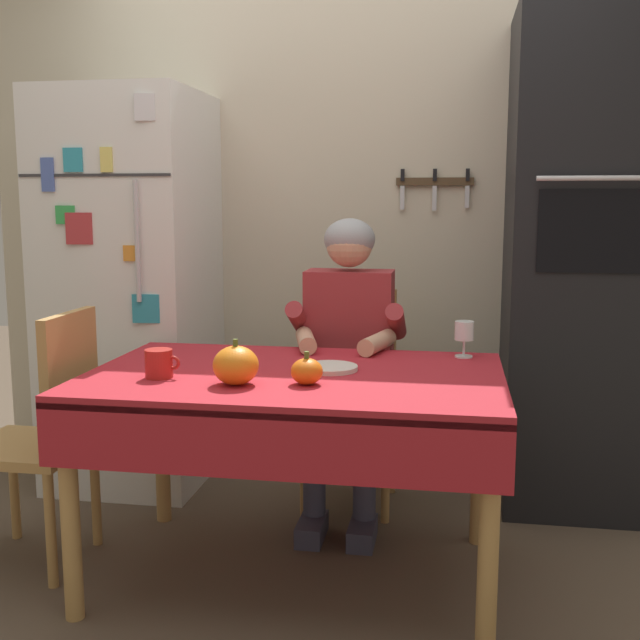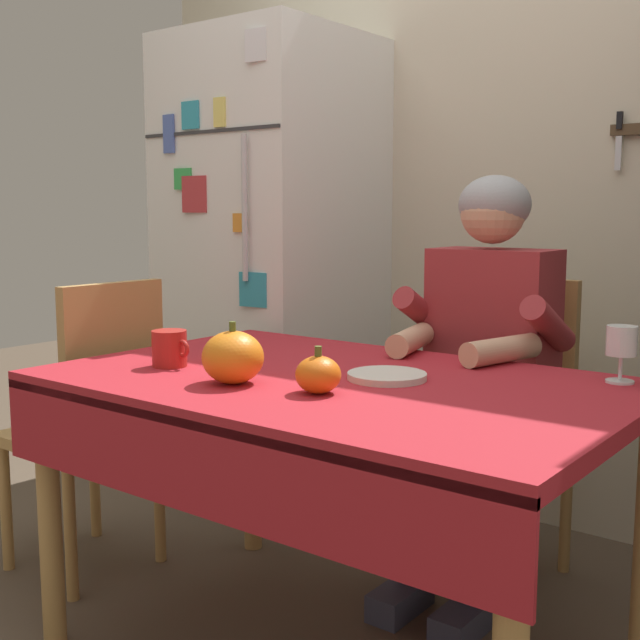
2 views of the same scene
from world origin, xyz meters
name	(u,v)px [view 1 (image 1 of 2)]	position (x,y,z in m)	size (l,w,h in m)	color
ground_plane	(290,590)	(0.00, 0.00, 0.00)	(10.00, 10.00, 0.00)	brown
back_wall_assembly	(356,204)	(0.05, 1.35, 1.30)	(3.70, 0.13, 2.60)	beige
refrigerator	(132,291)	(-0.95, 0.96, 0.90)	(0.68, 0.71, 1.80)	white
wall_oven	(579,264)	(1.05, 1.00, 1.05)	(0.60, 0.64, 2.10)	black
dining_table	(294,398)	(0.00, 0.08, 0.66)	(1.40, 0.90, 0.74)	tan
chair_behind_person	(353,386)	(0.10, 0.87, 0.51)	(0.40, 0.40, 0.93)	tan
seated_person	(347,343)	(0.10, 0.68, 0.74)	(0.47, 0.55, 1.25)	#38384C
chair_left_side	(47,428)	(-0.90, 0.06, 0.51)	(0.40, 0.40, 0.93)	tan
coffee_mug	(159,364)	(-0.42, -0.06, 0.79)	(0.12, 0.09, 0.09)	#B2231E
wine_glass	(464,333)	(0.57, 0.45, 0.83)	(0.07, 0.07, 0.14)	white
pumpkin_large	(307,371)	(0.07, -0.07, 0.78)	(0.10, 0.10, 0.11)	orange
pumpkin_medium	(236,365)	(-0.15, -0.11, 0.80)	(0.15, 0.15, 0.15)	orange
serving_tray	(330,368)	(0.11, 0.15, 0.75)	(0.19, 0.19, 0.02)	silver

